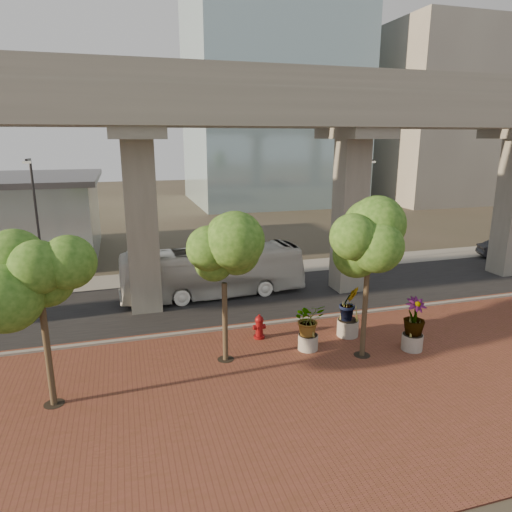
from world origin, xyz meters
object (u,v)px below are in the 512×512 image
object	(u,v)px
planter_front	(309,322)
transit_bus	(213,272)
fire_hydrant	(259,327)
parked_car	(507,250)

from	to	relation	value
planter_front	transit_bus	bearing A→B (deg)	107.54
transit_bus	fire_hydrant	size ratio (longest dim) A/B	9.30
parked_car	planter_front	bearing A→B (deg)	135.11
transit_bus	fire_hydrant	world-z (taller)	transit_bus
transit_bus	fire_hydrant	xyz separation A→B (m)	(0.87, -6.43, -0.88)
parked_car	fire_hydrant	distance (m)	24.11
transit_bus	parked_car	bearing A→B (deg)	-86.89
parked_car	fire_hydrant	world-z (taller)	parked_car
planter_front	parked_car	bearing A→B (deg)	26.35
planter_front	fire_hydrant	bearing A→B (deg)	134.72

